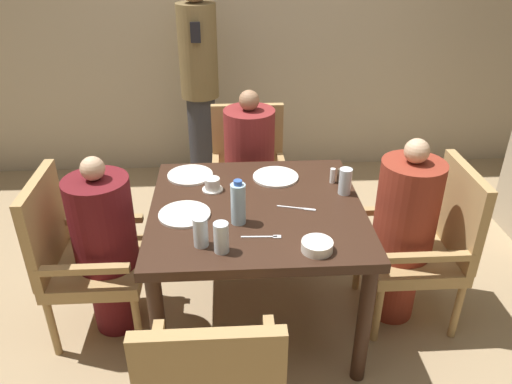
% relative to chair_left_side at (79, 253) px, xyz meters
% --- Properties ---
extents(ground_plane, '(16.00, 16.00, 0.00)m').
position_rel_chair_left_side_xyz_m(ground_plane, '(0.92, 0.00, -0.48)').
color(ground_plane, '#9E8460').
extents(wall_back, '(8.00, 0.06, 2.80)m').
position_rel_chair_left_side_xyz_m(wall_back, '(0.92, 2.02, 0.92)').
color(wall_back, tan).
rests_on(wall_back, ground_plane).
extents(dining_table, '(1.06, 1.03, 0.73)m').
position_rel_chair_left_side_xyz_m(dining_table, '(0.92, 0.00, 0.15)').
color(dining_table, '#331E14').
rests_on(dining_table, ground_plane).
extents(chair_left_side, '(0.49, 0.49, 0.90)m').
position_rel_chair_left_side_xyz_m(chair_left_side, '(0.00, 0.00, 0.00)').
color(chair_left_side, '#A88451').
rests_on(chair_left_side, ground_plane).
extents(diner_in_left_chair, '(0.32, 0.32, 1.02)m').
position_rel_chair_left_side_xyz_m(diner_in_left_chair, '(0.14, 0.00, 0.04)').
color(diner_in_left_chair, '#5B1419').
rests_on(diner_in_left_chair, ground_plane).
extents(chair_far_side, '(0.49, 0.49, 0.90)m').
position_rel_chair_left_side_xyz_m(chair_far_side, '(0.92, 0.90, 0.00)').
color(chair_far_side, '#A88451').
rests_on(chair_far_side, ground_plane).
extents(diner_in_far_chair, '(0.32, 0.32, 1.09)m').
position_rel_chair_left_side_xyz_m(diner_in_far_chair, '(0.92, 0.76, 0.08)').
color(diner_in_far_chair, maroon).
rests_on(diner_in_far_chair, ground_plane).
extents(chair_right_side, '(0.49, 0.49, 0.90)m').
position_rel_chair_left_side_xyz_m(chair_right_side, '(1.83, 0.00, 0.00)').
color(chair_right_side, '#A88451').
rests_on(chair_right_side, ground_plane).
extents(diner_in_right_chair, '(0.32, 0.32, 1.07)m').
position_rel_chair_left_side_xyz_m(diner_in_right_chair, '(1.69, 0.00, 0.07)').
color(diner_in_right_chair, maroon).
rests_on(diner_in_right_chair, ground_plane).
extents(standing_host, '(0.29, 0.32, 1.69)m').
position_rel_chair_left_side_xyz_m(standing_host, '(0.58, 1.58, 0.43)').
color(standing_host, '#2D2D33').
rests_on(standing_host, ground_plane).
extents(plate_main_left, '(0.25, 0.25, 0.01)m').
position_rel_chair_left_side_xyz_m(plate_main_left, '(1.04, 0.30, 0.26)').
color(plate_main_left, white).
rests_on(plate_main_left, dining_table).
extents(plate_main_right, '(0.25, 0.25, 0.01)m').
position_rel_chair_left_side_xyz_m(plate_main_right, '(0.56, -0.07, 0.26)').
color(plate_main_right, white).
rests_on(plate_main_right, dining_table).
extents(plate_dessert_center, '(0.25, 0.25, 0.01)m').
position_rel_chair_left_side_xyz_m(plate_dessert_center, '(0.57, 0.35, 0.26)').
color(plate_dessert_center, white).
rests_on(plate_dessert_center, dining_table).
extents(teacup_with_saucer, '(0.11, 0.11, 0.07)m').
position_rel_chair_left_side_xyz_m(teacup_with_saucer, '(0.69, 0.18, 0.28)').
color(teacup_with_saucer, white).
rests_on(teacup_with_saucer, dining_table).
extents(bowl_small, '(0.14, 0.14, 0.05)m').
position_rel_chair_left_side_xyz_m(bowl_small, '(1.15, -0.40, 0.27)').
color(bowl_small, white).
rests_on(bowl_small, dining_table).
extents(water_bottle, '(0.07, 0.07, 0.22)m').
position_rel_chair_left_side_xyz_m(water_bottle, '(0.82, -0.15, 0.35)').
color(water_bottle, '#A3C6DB').
rests_on(water_bottle, dining_table).
extents(glass_tall_near, '(0.07, 0.07, 0.14)m').
position_rel_chair_left_side_xyz_m(glass_tall_near, '(0.65, -0.33, 0.32)').
color(glass_tall_near, silver).
rests_on(glass_tall_near, dining_table).
extents(glass_tall_mid, '(0.07, 0.07, 0.14)m').
position_rel_chair_left_side_xyz_m(glass_tall_mid, '(1.38, 0.10, 0.32)').
color(glass_tall_mid, silver).
rests_on(glass_tall_mid, dining_table).
extents(glass_tall_far, '(0.07, 0.07, 0.14)m').
position_rel_chair_left_side_xyz_m(glass_tall_far, '(0.74, -0.38, 0.32)').
color(glass_tall_far, silver).
rests_on(glass_tall_far, dining_table).
extents(salt_shaker, '(0.03, 0.03, 0.08)m').
position_rel_chair_left_side_xyz_m(salt_shaker, '(1.34, 0.23, 0.29)').
color(salt_shaker, white).
rests_on(salt_shaker, dining_table).
extents(pepper_shaker, '(0.03, 0.03, 0.08)m').
position_rel_chair_left_side_xyz_m(pepper_shaker, '(1.38, 0.23, 0.29)').
color(pepper_shaker, '#4C3D2D').
rests_on(pepper_shaker, dining_table).
extents(fork_beside_plate, '(0.18, 0.03, 0.00)m').
position_rel_chair_left_side_xyz_m(fork_beside_plate, '(0.94, -0.28, 0.25)').
color(fork_beside_plate, silver).
rests_on(fork_beside_plate, dining_table).
extents(knife_beside_plate, '(0.19, 0.06, 0.00)m').
position_rel_chair_left_side_xyz_m(knife_beside_plate, '(1.12, -0.04, 0.25)').
color(knife_beside_plate, silver).
rests_on(knife_beside_plate, dining_table).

